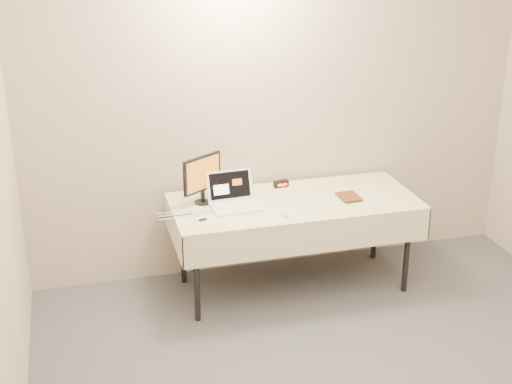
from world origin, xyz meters
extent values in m
cube|color=#C4B19E|center=(0.00, 2.50, 1.35)|extent=(4.00, 0.10, 2.70)
cylinder|color=black|center=(-0.82, 1.75, 0.34)|extent=(0.04, 0.04, 0.69)
cylinder|color=black|center=(0.82, 1.75, 0.34)|extent=(0.04, 0.04, 0.69)
cylinder|color=black|center=(-0.82, 2.34, 0.34)|extent=(0.04, 0.04, 0.69)
cylinder|color=black|center=(0.82, 2.34, 0.34)|extent=(0.04, 0.04, 0.69)
cube|color=gray|center=(0.00, 2.04, 0.71)|extent=(1.80, 0.75, 0.04)
cube|color=beige|center=(0.00, 2.04, 0.73)|extent=(1.86, 0.81, 0.01)
cube|color=beige|center=(0.00, 1.64, 0.60)|extent=(1.86, 0.01, 0.25)
cube|color=beige|center=(0.00, 2.45, 0.60)|extent=(1.86, 0.01, 0.25)
cube|color=beige|center=(-0.93, 2.04, 0.60)|extent=(0.01, 0.81, 0.25)
cube|color=beige|center=(0.93, 2.04, 0.60)|extent=(0.01, 0.81, 0.25)
cube|color=white|center=(-0.47, 2.01, 0.75)|extent=(0.36, 0.27, 0.02)
cube|color=white|center=(-0.47, 2.16, 0.87)|extent=(0.35, 0.10, 0.22)
cube|color=black|center=(-0.47, 2.16, 0.87)|extent=(0.31, 0.08, 0.19)
cylinder|color=black|center=(-0.68, 2.18, 0.74)|extent=(0.17, 0.17, 0.01)
cube|color=black|center=(-0.68, 2.18, 0.79)|extent=(0.03, 0.03, 0.09)
cube|color=black|center=(-0.68, 2.18, 0.97)|extent=(0.31, 0.21, 0.27)
cube|color=orange|center=(-0.68, 2.18, 0.97)|extent=(0.27, 0.18, 0.23)
imported|color=#95481B|center=(0.34, 1.98, 0.84)|extent=(0.15, 0.02, 0.20)
cube|color=black|center=(-0.02, 2.34, 0.76)|extent=(0.12, 0.07, 0.05)
cube|color=#FF390C|center=(-0.01, 2.32, 0.76)|extent=(0.08, 0.02, 0.02)
ellipsoid|color=#B8B8BA|center=(-0.16, 1.78, 0.75)|extent=(0.06, 0.09, 0.02)
cube|color=#C1E9B9|center=(0.18, 2.04, 0.74)|extent=(0.12, 0.28, 0.00)
cube|color=black|center=(-0.74, 1.86, 0.74)|extent=(0.06, 0.04, 0.01)
camera|label=1|loc=(-1.58, -2.68, 2.80)|focal=50.00mm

